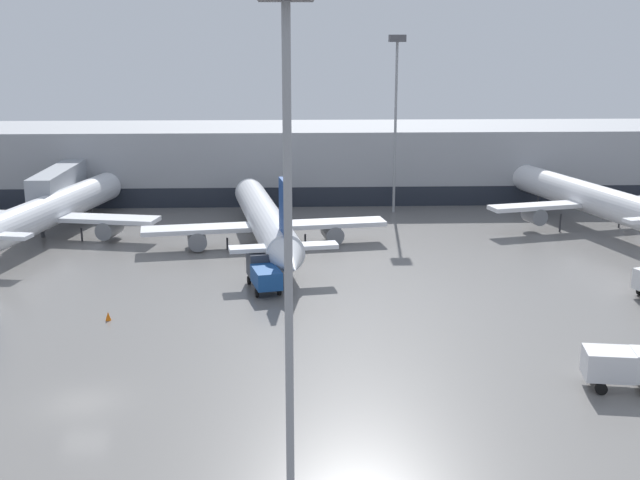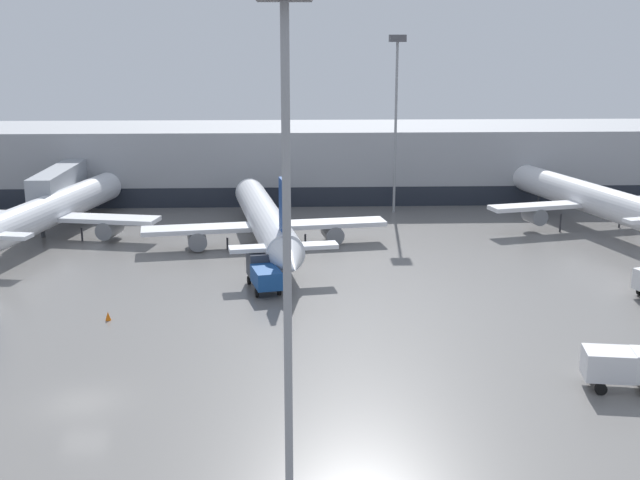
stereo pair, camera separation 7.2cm
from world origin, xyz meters
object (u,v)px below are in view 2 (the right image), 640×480
object	(u,v)px
parked_jet_2	(266,220)
apron_light_mast_1	(397,76)
parked_jet_1	(588,198)
parked_jet_0	(50,211)
apron_light_mast_2	(286,132)
service_truck_2	(622,365)
service_truck_0	(263,271)
traffic_cone_0	(108,316)

from	to	relation	value
parked_jet_2	apron_light_mast_1	world-z (taller)	apron_light_mast_1
parked_jet_1	apron_light_mast_1	size ratio (longest dim) A/B	1.78
parked_jet_0	apron_light_mast_2	size ratio (longest dim) A/B	1.64
service_truck_2	parked_jet_1	bearing A→B (deg)	81.61
parked_jet_1	apron_light_mast_2	xyz separation A→B (m)	(-32.07, -56.52, 13.50)
service_truck_0	apron_light_mast_2	distance (m)	39.15
traffic_cone_0	parked_jet_2	bearing A→B (deg)	62.89
parked_jet_0	parked_jet_1	bearing A→B (deg)	-76.39
service_truck_0	apron_light_mast_1	distance (m)	35.99
parked_jet_0	parked_jet_2	world-z (taller)	parked_jet_0
parked_jet_0	service_truck_2	xyz separation A→B (m)	(43.78, -38.45, -1.27)
parked_jet_0	service_truck_2	size ratio (longest dim) A/B	7.71
service_truck_0	apron_light_mast_2	world-z (taller)	apron_light_mast_2
parked_jet_0	parked_jet_1	distance (m)	56.61
parked_jet_2	service_truck_2	distance (m)	40.54
apron_light_mast_1	parked_jet_1	bearing A→B (deg)	-24.80
parked_jet_2	traffic_cone_0	world-z (taller)	parked_jet_2
service_truck_0	traffic_cone_0	bearing A→B (deg)	109.73
service_truck_0	parked_jet_2	bearing A→B (deg)	-12.20
traffic_cone_0	apron_light_mast_1	bearing A→B (deg)	55.22
parked_jet_1	traffic_cone_0	xyz separation A→B (m)	(-45.28, -27.65, -3.01)
parked_jet_0	parked_jet_2	distance (m)	22.54
parked_jet_1	traffic_cone_0	distance (m)	53.14
service_truck_2	apron_light_mast_1	distance (m)	52.30
apron_light_mast_1	service_truck_2	bearing A→B (deg)	-82.05
traffic_cone_0	apron_light_mast_1	xyz separation A→B (m)	(25.54, 36.77, 15.52)
parked_jet_1	parked_jet_2	world-z (taller)	parked_jet_1
parked_jet_1	parked_jet_0	bearing A→B (deg)	78.67
parked_jet_1	parked_jet_2	distance (m)	35.01
apron_light_mast_1	apron_light_mast_2	bearing A→B (deg)	-100.65
service_truck_2	apron_light_mast_1	size ratio (longest dim) A/B	0.23
apron_light_mast_1	apron_light_mast_2	world-z (taller)	apron_light_mast_2
apron_light_mast_2	apron_light_mast_1	bearing A→B (deg)	79.35
parked_jet_2	apron_light_mast_2	distance (m)	52.13
apron_light_mast_1	apron_light_mast_2	distance (m)	66.80
parked_jet_0	service_truck_0	xyz separation A→B (m)	(22.34, -18.31, -1.26)
parked_jet_2	apron_light_mast_1	size ratio (longest dim) A/B	1.80
traffic_cone_0	parked_jet_0	bearing A→B (deg)	113.95
traffic_cone_0	apron_light_mast_2	size ratio (longest dim) A/B	0.03
parked_jet_1	traffic_cone_0	size ratio (longest dim) A/B	56.17
traffic_cone_0	service_truck_0	bearing A→B (deg)	32.71
parked_jet_0	parked_jet_1	xyz separation A→B (m)	(56.56, 2.24, 0.55)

